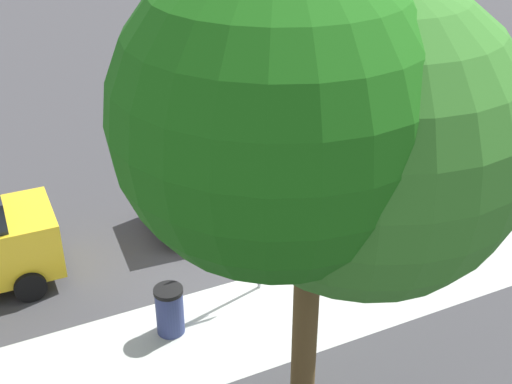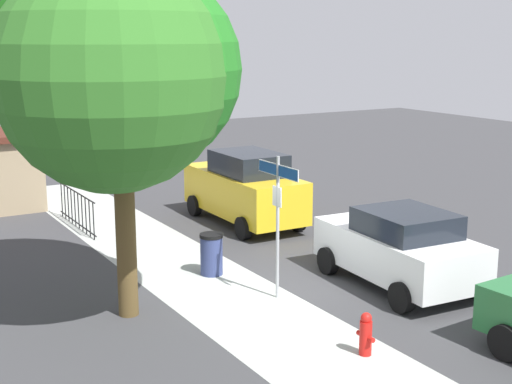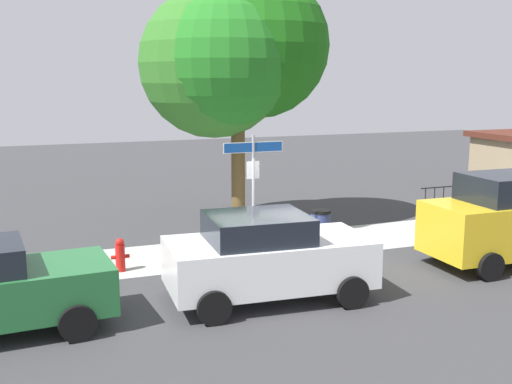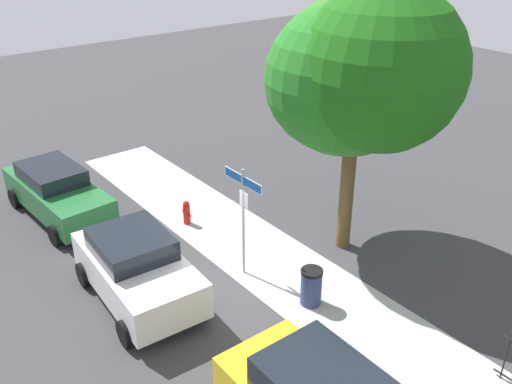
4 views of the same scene
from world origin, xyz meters
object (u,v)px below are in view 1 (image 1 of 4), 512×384
at_px(street_sign, 259,196).
at_px(car_green, 423,145).
at_px(car_white, 238,185).
at_px(shade_tree, 325,128).
at_px(trash_bin, 170,310).
at_px(fire_hydrant, 395,240).

distance_m(street_sign, car_green, 6.84).
bearing_deg(car_white, shade_tree, 80.89).
xyz_separation_m(street_sign, shade_tree, (0.59, 3.19, 2.79)).
relative_size(car_white, trash_bin, 4.22).
height_order(street_sign, car_white, street_sign).
height_order(shade_tree, car_white, shade_tree).
bearing_deg(shade_tree, car_white, -102.74).
bearing_deg(fire_hydrant, trash_bin, 3.26).
distance_m(shade_tree, fire_hydrant, 6.64).
bearing_deg(street_sign, trash_bin, 13.49).
distance_m(shade_tree, car_green, 9.84).
xyz_separation_m(car_white, trash_bin, (2.82, 3.22, -0.40)).
relative_size(shade_tree, car_green, 1.58).
height_order(car_green, fire_hydrant, car_green).
height_order(street_sign, car_green, street_sign).
relative_size(street_sign, fire_hydrant, 3.92).
bearing_deg(car_green, street_sign, 20.31).
bearing_deg(street_sign, car_white, -105.31).
bearing_deg(car_white, fire_hydrant, 133.57).
relative_size(street_sign, car_green, 0.65).
bearing_deg(shade_tree, trash_bin, -61.03).
height_order(shade_tree, car_green, shade_tree).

